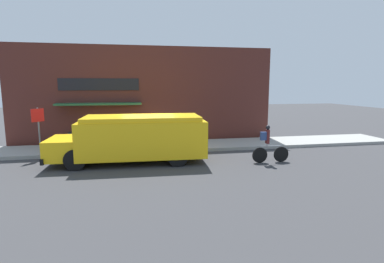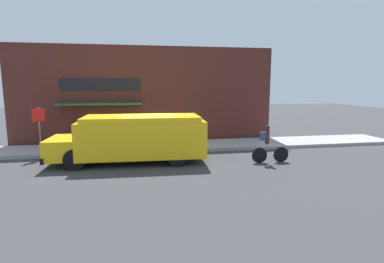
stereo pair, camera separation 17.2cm
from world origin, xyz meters
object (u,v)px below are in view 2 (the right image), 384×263
trash_bin (75,139)px  stop_sign_post (39,123)px  school_bus (135,137)px  cyclist (268,145)px

trash_bin → stop_sign_post: bearing=-128.9°
stop_sign_post → trash_bin: bearing=51.1°
stop_sign_post → trash_bin: (1.25, 1.54, -1.07)m
stop_sign_post → trash_bin: 2.26m
school_bus → trash_bin: (-3.14, 3.25, -0.54)m
cyclist → school_bus: bearing=169.4°
cyclist → trash_bin: size_ratio=2.19×
cyclist → trash_bin: cyclist is taller
school_bus → trash_bin: school_bus is taller
cyclist → stop_sign_post: (-10.08, 2.92, 0.85)m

